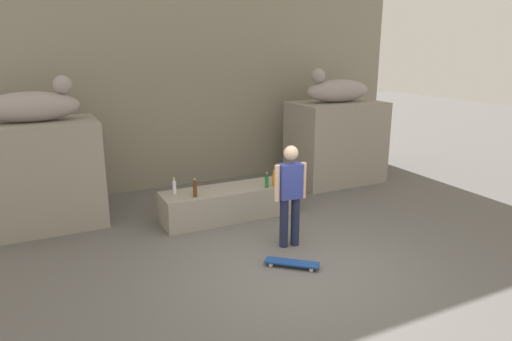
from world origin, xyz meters
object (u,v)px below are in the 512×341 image
at_px(bottle_brown, 195,189).
at_px(skateboard, 292,263).
at_px(skater, 290,192).
at_px(bottle_clear, 174,187).
at_px(bottle_green, 267,182).
at_px(statue_reclining_left, 32,105).
at_px(bottle_orange, 274,180).
at_px(statue_reclining_right, 337,90).

bearing_deg(bottle_brown, skateboard, -69.72).
bearing_deg(skater, bottle_clear, 133.65).
bearing_deg(skater, bottle_green, 83.78).
height_order(statue_reclining_left, bottle_orange, statue_reclining_left).
xyz_separation_m(statue_reclining_left, bottle_green, (3.78, -1.42, -1.48)).
relative_size(skateboard, bottle_brown, 2.24).
height_order(skater, skateboard, skater).
bearing_deg(skateboard, bottle_green, 114.09).
height_order(bottle_clear, bottle_green, bottle_clear).
xyz_separation_m(bottle_green, bottle_orange, (0.17, 0.04, 0.01)).
height_order(statue_reclining_right, skateboard, statue_reclining_right).
height_order(skateboard, bottle_clear, bottle_clear).
bearing_deg(bottle_green, statue_reclining_right, 29.18).
height_order(statue_reclining_left, skater, statue_reclining_left).
distance_m(skateboard, bottle_brown, 2.31).
bearing_deg(bottle_orange, skateboard, -111.14).
distance_m(statue_reclining_left, skateboard, 5.11).
bearing_deg(bottle_clear, skater, -51.74).
relative_size(statue_reclining_right, bottle_clear, 5.45).
distance_m(skateboard, bottle_clear, 2.71).
distance_m(bottle_clear, bottle_brown, 0.44).
xyz_separation_m(bottle_green, bottle_brown, (-1.38, 0.08, 0.02)).
bearing_deg(statue_reclining_right, statue_reclining_left, 2.88).
relative_size(skateboard, bottle_orange, 2.37).
bearing_deg(bottle_brown, skater, -51.88).
bearing_deg(statue_reclining_left, bottle_clear, -25.32).
height_order(skater, bottle_clear, skater).
bearing_deg(skateboard, bottle_brown, 151.47).
bearing_deg(bottle_brown, bottle_clear, 128.81).
xyz_separation_m(statue_reclining_right, bottle_orange, (-2.37, -1.38, -1.47)).
distance_m(statue_reclining_right, bottle_orange, 3.11).
height_order(skateboard, bottle_orange, bottle_orange).
bearing_deg(bottle_clear, statue_reclining_left, 154.95).
bearing_deg(skateboard, skater, 104.11).
bearing_deg(bottle_orange, bottle_clear, 168.00).
bearing_deg(skater, statue_reclining_left, 147.34).
height_order(bottle_green, bottle_orange, bottle_orange).
xyz_separation_m(statue_reclining_left, bottle_brown, (2.40, -1.33, -1.46)).
xyz_separation_m(statue_reclining_right, skater, (-2.81, -2.75, -1.25)).
xyz_separation_m(skater, skateboard, (-0.34, -0.67, -0.86)).
relative_size(bottle_clear, bottle_green, 1.01).
height_order(bottle_green, bottle_brown, bottle_brown).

